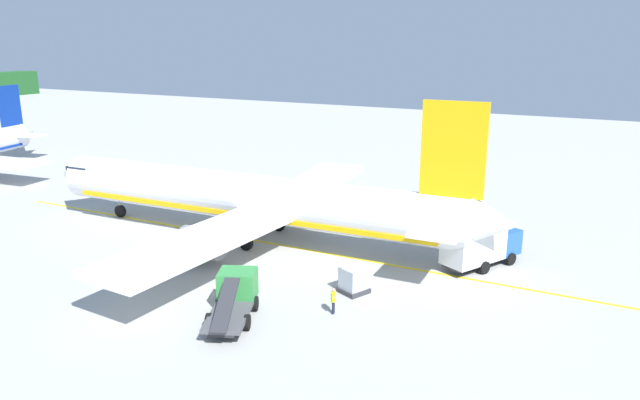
% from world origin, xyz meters
% --- Properties ---
extents(airliner_foreground, '(34.67, 41.69, 11.90)m').
position_xyz_m(airliner_foreground, '(26.81, 19.41, 3.39)').
color(airliner_foreground, white).
rests_on(airliner_foreground, ground).
extents(service_truck_fuel, '(6.10, 4.14, 2.52)m').
position_xyz_m(service_truck_fuel, '(14.77, 12.80, 1.19)').
color(service_truck_fuel, '#338C3F').
rests_on(service_truck_fuel, ground).
extents(service_truck_baggage, '(6.66, 4.91, 2.98)m').
position_xyz_m(service_truck_baggage, '(29.06, 1.55, 1.63)').
color(service_truck_baggage, '#2659A5').
rests_on(service_truck_baggage, ground).
extents(cargo_container_near, '(2.15, 2.15, 1.82)m').
position_xyz_m(cargo_container_near, '(20.85, 7.83, 0.86)').
color(cargo_container_near, '#333338').
rests_on(cargo_container_near, ground).
extents(crew_marshaller, '(0.62, 0.32, 1.63)m').
position_xyz_m(crew_marshaller, '(17.51, 7.63, 0.96)').
color(crew_marshaller, '#191E33').
rests_on(crew_marshaller, ground).
extents(crew_loader_left, '(0.32, 0.62, 1.65)m').
position_xyz_m(crew_loader_left, '(36.28, 9.35, 0.97)').
color(crew_loader_left, '#191E33').
rests_on(crew_loader_left, ground).
extents(apron_guide_line, '(0.30, 60.00, 0.01)m').
position_xyz_m(apron_guide_line, '(26.42, 14.98, 0.01)').
color(apron_guide_line, yellow).
rests_on(apron_guide_line, ground).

